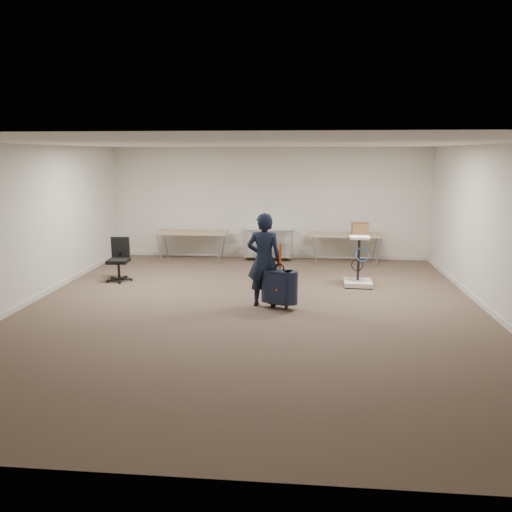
# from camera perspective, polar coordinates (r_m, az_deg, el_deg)

# --- Properties ---
(ground) EXTENTS (9.00, 9.00, 0.00)m
(ground) POSITION_cam_1_polar(r_m,az_deg,el_deg) (8.57, -0.51, -6.29)
(ground) COLOR #4E3C2F
(ground) RESTS_ON ground
(room_shell) EXTENTS (8.00, 9.00, 9.00)m
(room_shell) POSITION_cam_1_polar(r_m,az_deg,el_deg) (9.88, 0.30, -3.56)
(room_shell) COLOR silver
(room_shell) RESTS_ON ground
(folding_table_left) EXTENTS (1.80, 0.75, 0.73)m
(folding_table_left) POSITION_cam_1_polar(r_m,az_deg,el_deg) (12.52, -7.36, 2.54)
(folding_table_left) COLOR #997D5D
(folding_table_left) RESTS_ON ground
(folding_table_right) EXTENTS (1.80, 0.75, 0.73)m
(folding_table_right) POSITION_cam_1_polar(r_m,az_deg,el_deg) (12.27, 10.24, 2.26)
(folding_table_right) COLOR #997D5D
(folding_table_right) RESTS_ON ground
(wire_shelf) EXTENTS (1.22, 0.47, 0.80)m
(wire_shelf) POSITION_cam_1_polar(r_m,az_deg,el_deg) (12.54, 1.42, 1.54)
(wire_shelf) COLOR silver
(wire_shelf) RESTS_ON ground
(person) EXTENTS (0.63, 0.44, 1.65)m
(person) POSITION_cam_1_polar(r_m,az_deg,el_deg) (8.64, 0.94, -0.47)
(person) COLOR black
(person) RESTS_ON ground
(suitcase) EXTENTS (0.47, 0.36, 1.14)m
(suitcase) POSITION_cam_1_polar(r_m,az_deg,el_deg) (8.61, 2.70, -3.54)
(suitcase) COLOR black
(suitcase) RESTS_ON ground
(office_chair) EXTENTS (0.55, 0.55, 0.91)m
(office_chair) POSITION_cam_1_polar(r_m,az_deg,el_deg) (10.91, -15.36, -1.31)
(office_chair) COLOR black
(office_chair) RESTS_ON ground
(equipment_cart) EXTENTS (0.57, 0.57, 1.02)m
(equipment_cart) POSITION_cam_1_polar(r_m,az_deg,el_deg) (10.29, 11.61, -1.93)
(equipment_cart) COLOR silver
(equipment_cart) RESTS_ON ground
(cardboard_box) EXTENTS (0.39, 0.30, 0.29)m
(cardboard_box) POSITION_cam_1_polar(r_m,az_deg,el_deg) (12.25, 11.80, 3.10)
(cardboard_box) COLOR olive
(cardboard_box) RESTS_ON folding_table_right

